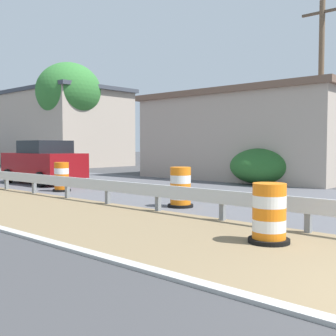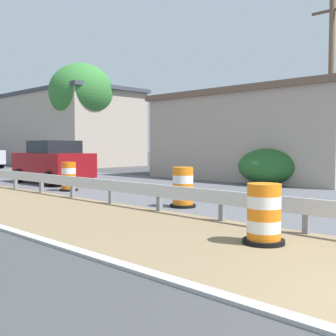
% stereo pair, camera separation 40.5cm
% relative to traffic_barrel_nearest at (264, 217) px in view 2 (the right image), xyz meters
% --- Properties ---
extents(guardrail_median, '(0.18, 59.52, 0.71)m').
position_rel_traffic_barrel_nearest_xyz_m(guardrail_median, '(1.24, -0.15, 0.04)').
color(guardrail_median, silver).
rests_on(guardrail_median, ground).
extents(traffic_barrel_nearest, '(0.74, 0.74, 1.06)m').
position_rel_traffic_barrel_nearest_xyz_m(traffic_barrel_nearest, '(0.00, 0.00, 0.00)').
color(traffic_barrel_nearest, orange).
rests_on(traffic_barrel_nearest, ground).
extents(traffic_barrel_close, '(0.72, 0.72, 1.13)m').
position_rel_traffic_barrel_nearest_xyz_m(traffic_barrel_close, '(2.26, 3.99, 0.03)').
color(traffic_barrel_close, orange).
rests_on(traffic_barrel_close, ground).
extents(traffic_barrel_mid, '(0.67, 0.67, 1.10)m').
position_rel_traffic_barrel_nearest_xyz_m(traffic_barrel_mid, '(2.34, 9.92, 0.02)').
color(traffic_barrel_mid, orange).
rests_on(traffic_barrel_mid, ground).
extents(car_lead_far_lane, '(2.19, 4.27, 1.94)m').
position_rel_traffic_barrel_nearest_xyz_m(car_lead_far_lane, '(3.63, 13.26, 0.49)').
color(car_lead_far_lane, maroon).
rests_on(car_lead_far_lane, ground).
extents(roadside_shop_near, '(8.23, 10.90, 4.47)m').
position_rel_traffic_barrel_nearest_xyz_m(roadside_shop_near, '(13.68, 8.06, 1.77)').
color(roadside_shop_near, '#AD9E8E').
rests_on(roadside_shop_near, ground).
extents(roadside_shop_far, '(7.40, 16.14, 6.36)m').
position_rel_traffic_barrel_nearest_xyz_m(roadside_shop_far, '(14.20, 29.90, 2.71)').
color(roadside_shop_far, '#AD9E8E').
rests_on(roadside_shop_far, ground).
extents(utility_pole_near, '(0.24, 1.80, 7.95)m').
position_rel_traffic_barrel_nearest_xyz_m(utility_pole_near, '(11.44, 3.80, 3.65)').
color(utility_pole_near, brown).
rests_on(utility_pole_near, ground).
extents(bush_roadside, '(2.75, 2.75, 1.61)m').
position_rel_traffic_barrel_nearest_xyz_m(bush_roadside, '(9.99, 5.85, 0.32)').
color(bush_roadside, '#286028').
rests_on(bush_roadside, ground).
extents(tree_roadside, '(4.95, 4.95, 8.06)m').
position_rel_traffic_barrel_nearest_xyz_m(tree_roadside, '(12.44, 23.93, 5.33)').
color(tree_roadside, '#4C3D2D').
rests_on(tree_roadside, ground).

